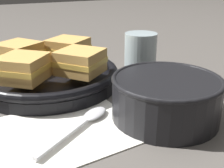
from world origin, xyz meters
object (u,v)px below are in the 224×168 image
(skillet, at_px, (50,77))
(drinking_glass, at_px, (140,58))
(sandwich_near_left, at_px, (23,68))
(sandwich_far_right, at_px, (19,53))
(spoon, at_px, (87,119))
(soup_bowl, at_px, (166,95))
(sandwich_far_left, at_px, (68,49))
(sandwich_near_right, at_px, (80,62))

(skillet, xyz_separation_m, drinking_glass, (0.18, -0.06, 0.03))
(skillet, height_order, sandwich_near_left, sandwich_near_left)
(sandwich_far_right, bearing_deg, spoon, -77.17)
(spoon, relative_size, skillet, 0.52)
(spoon, relative_size, sandwich_far_right, 1.34)
(skillet, xyz_separation_m, sandwich_near_left, (-0.06, -0.05, 0.04))
(sandwich_near_left, bearing_deg, soup_bowl, -42.97)
(sandwich_near_left, height_order, drinking_glass, drinking_glass)
(skillet, bearing_deg, soup_bowl, -59.86)
(skillet, distance_m, sandwich_far_left, 0.09)
(sandwich_far_left, bearing_deg, sandwich_far_right, 173.88)
(sandwich_far_left, bearing_deg, spoon, -102.58)
(drinking_glass, bearing_deg, soup_bowl, -108.53)
(soup_bowl, relative_size, sandwich_near_left, 1.57)
(soup_bowl, distance_m, sandwich_far_right, 0.34)
(sandwich_near_right, bearing_deg, soup_bowl, -63.45)
(soup_bowl, height_order, sandwich_near_left, sandwich_near_left)
(spoon, distance_m, sandwich_near_right, 0.14)
(soup_bowl, bearing_deg, sandwich_near_left, 137.03)
(sandwich_near_right, distance_m, sandwich_far_left, 0.11)
(sandwich_near_right, distance_m, sandwich_far_right, 0.15)
(skillet, distance_m, sandwich_far_right, 0.09)
(soup_bowl, bearing_deg, drinking_glass, 71.47)
(spoon, relative_size, sandwich_near_right, 1.33)
(skillet, distance_m, sandwich_near_left, 0.09)
(soup_bowl, xyz_separation_m, drinking_glass, (0.05, 0.16, 0.01))
(sandwich_near_right, xyz_separation_m, sandwich_far_right, (-0.10, 0.12, 0.00))
(drinking_glass, bearing_deg, skillet, 161.33)
(sandwich_near_left, distance_m, drinking_glass, 0.24)
(spoon, height_order, sandwich_near_right, sandwich_near_right)
(sandwich_far_left, relative_size, sandwich_far_right, 1.01)
(sandwich_far_left, xyz_separation_m, sandwich_far_right, (-0.11, 0.01, 0.00))
(skillet, relative_size, sandwich_far_right, 2.58)
(sandwich_near_left, relative_size, sandwich_near_right, 1.01)
(soup_bowl, distance_m, sandwich_near_left, 0.26)
(skillet, bearing_deg, spoon, -87.64)
(sandwich_far_right, bearing_deg, sandwich_near_right, -51.12)
(soup_bowl, height_order, sandwich_far_right, sandwich_far_right)
(spoon, bearing_deg, sandwich_near_right, 38.54)
(soup_bowl, bearing_deg, sandwich_far_right, 122.12)
(sandwich_far_right, bearing_deg, drinking_glass, -27.63)
(spoon, bearing_deg, sandwich_far_left, 43.86)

